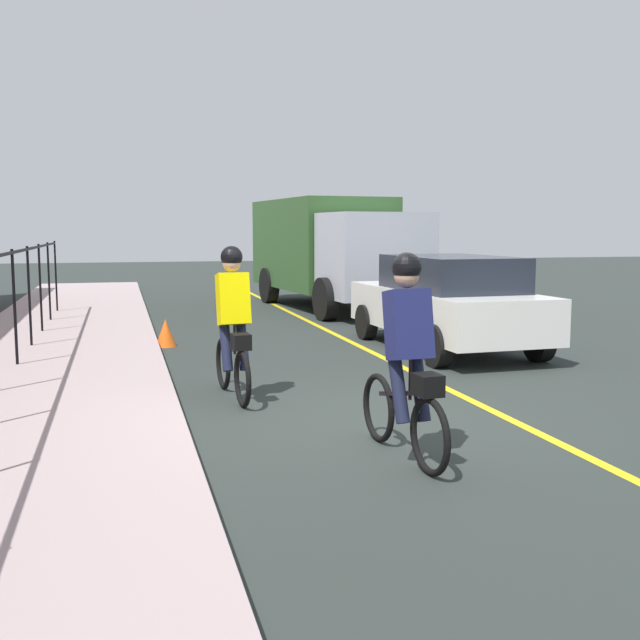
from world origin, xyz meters
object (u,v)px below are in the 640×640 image
at_px(patrol_sedan, 447,301).
at_px(box_truck_background, 332,247).
at_px(cyclist_lead, 233,324).
at_px(traffic_cone_near, 166,333).
at_px(cyclist_follow, 407,358).

xyz_separation_m(patrol_sedan, box_truck_background, (7.02, 0.02, 0.73)).
bearing_deg(patrol_sedan, cyclist_lead, 122.58).
relative_size(box_truck_background, traffic_cone_near, 14.40).
bearing_deg(patrol_sedan, traffic_cone_near, 68.90).
height_order(cyclist_lead, traffic_cone_near, cyclist_lead).
xyz_separation_m(cyclist_follow, box_truck_background, (12.53, -2.86, 0.64)).
distance_m(cyclist_lead, traffic_cone_near, 4.41).
bearing_deg(box_truck_background, cyclist_lead, -27.84).
relative_size(cyclist_lead, cyclist_follow, 1.00).
bearing_deg(traffic_cone_near, cyclist_lead, -172.83).
relative_size(cyclist_lead, patrol_sedan, 0.41).
bearing_deg(traffic_cone_near, box_truck_background, -39.62).
relative_size(cyclist_lead, box_truck_background, 0.26).
xyz_separation_m(cyclist_follow, patrol_sedan, (5.51, -2.88, -0.09)).
height_order(box_truck_background, traffic_cone_near, box_truck_background).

